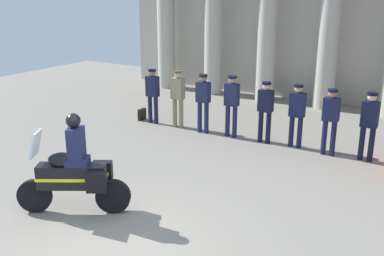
% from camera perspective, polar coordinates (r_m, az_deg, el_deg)
% --- Properties ---
extents(ground_plane, '(28.00, 28.00, 0.00)m').
position_cam_1_polar(ground_plane, '(7.58, -9.68, -14.73)').
color(ground_plane, gray).
extents(colonnade_backdrop, '(14.76, 1.56, 6.79)m').
position_cam_1_polar(colonnade_backdrop, '(16.66, 13.97, 15.32)').
color(colonnade_backdrop, '#A49F91').
rests_on(colonnade_backdrop, ground_plane).
extents(officer_in_row_0, '(0.39, 0.24, 1.66)m').
position_cam_1_polar(officer_in_row_0, '(13.68, -5.00, 4.58)').
color(officer_in_row_0, '#141938').
rests_on(officer_in_row_0, ground_plane).
extents(officer_in_row_1, '(0.39, 0.24, 1.69)m').
position_cam_1_polar(officer_in_row_1, '(13.23, -1.80, 4.28)').
color(officer_in_row_1, '#847A5B').
rests_on(officer_in_row_1, ground_plane).
extents(officer_in_row_2, '(0.39, 0.24, 1.69)m').
position_cam_1_polar(officer_in_row_2, '(12.71, 1.42, 3.72)').
color(officer_in_row_2, '#191E42').
rests_on(officer_in_row_2, ground_plane).
extents(officer_in_row_3, '(0.39, 0.24, 1.72)m').
position_cam_1_polar(officer_in_row_3, '(12.40, 5.03, 3.39)').
color(officer_in_row_3, '#191E42').
rests_on(officer_in_row_3, ground_plane).
extents(officer_in_row_4, '(0.39, 0.24, 1.65)m').
position_cam_1_polar(officer_in_row_4, '(12.03, 9.25, 2.60)').
color(officer_in_row_4, black).
rests_on(officer_in_row_4, ground_plane).
extents(officer_in_row_5, '(0.39, 0.24, 1.66)m').
position_cam_1_polar(officer_in_row_5, '(11.84, 13.11, 2.14)').
color(officer_in_row_5, '#141938').
rests_on(officer_in_row_5, ground_plane).
extents(officer_in_row_6, '(0.39, 0.24, 1.67)m').
position_cam_1_polar(officer_in_row_6, '(11.47, 17.09, 1.37)').
color(officer_in_row_6, '#141938').
rests_on(officer_in_row_6, ground_plane).
extents(officer_in_row_7, '(0.39, 0.24, 1.67)m').
position_cam_1_polar(officer_in_row_7, '(11.40, 21.45, 0.83)').
color(officer_in_row_7, black).
rests_on(officer_in_row_7, ground_plane).
extents(motorcycle_with_rider, '(1.86, 1.22, 1.90)m').
position_cam_1_polar(motorcycle_with_rider, '(8.47, -14.45, -5.43)').
color(motorcycle_with_rider, black).
rests_on(motorcycle_with_rider, ground_plane).
extents(briefcase_on_ground, '(0.10, 0.32, 0.36)m').
position_cam_1_polar(briefcase_on_ground, '(14.24, -6.32, 1.72)').
color(briefcase_on_ground, black).
rests_on(briefcase_on_ground, ground_plane).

